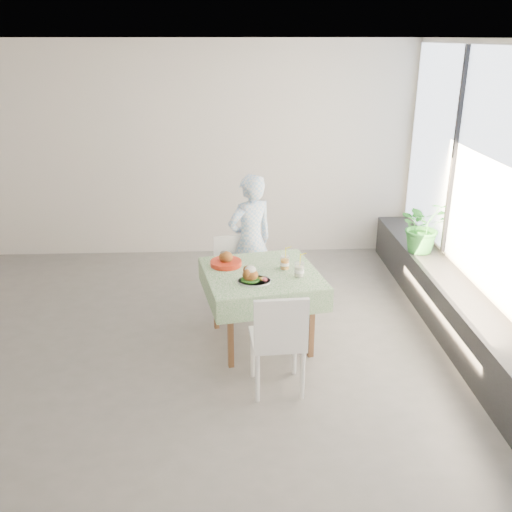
{
  "coord_description": "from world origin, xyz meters",
  "views": [
    {
      "loc": [
        0.58,
        -4.99,
        2.81
      ],
      "look_at": [
        0.81,
        -0.0,
        0.88
      ],
      "focal_mm": 40.0,
      "sensor_mm": 36.0,
      "label": 1
    }
  ],
  "objects_px": {
    "juice_cup_orange": "(285,263)",
    "chair_near": "(277,359)",
    "cafe_table": "(261,299)",
    "diner": "(250,242)",
    "potted_plant": "(423,226)",
    "main_dish": "(252,277)",
    "chair_far": "(235,290)"
  },
  "relations": [
    {
      "from": "chair_far",
      "to": "diner",
      "type": "relative_size",
      "value": 0.56
    },
    {
      "from": "cafe_table",
      "to": "chair_near",
      "type": "bearing_deg",
      "value": -83.67
    },
    {
      "from": "chair_far",
      "to": "diner",
      "type": "distance_m",
      "value": 0.55
    },
    {
      "from": "diner",
      "to": "potted_plant",
      "type": "height_order",
      "value": "diner"
    },
    {
      "from": "chair_far",
      "to": "potted_plant",
      "type": "relative_size",
      "value": 1.34
    },
    {
      "from": "juice_cup_orange",
      "to": "main_dish",
      "type": "bearing_deg",
      "value": -136.96
    },
    {
      "from": "diner",
      "to": "main_dish",
      "type": "distance_m",
      "value": 1.09
    },
    {
      "from": "cafe_table",
      "to": "diner",
      "type": "bearing_deg",
      "value": 94.96
    },
    {
      "from": "chair_near",
      "to": "potted_plant",
      "type": "height_order",
      "value": "potted_plant"
    },
    {
      "from": "chair_far",
      "to": "cafe_table",
      "type": "bearing_deg",
      "value": -69.28
    },
    {
      "from": "main_dish",
      "to": "juice_cup_orange",
      "type": "xyz_separation_m",
      "value": [
        0.32,
        0.3,
        0.01
      ]
    },
    {
      "from": "chair_near",
      "to": "diner",
      "type": "height_order",
      "value": "diner"
    },
    {
      "from": "diner",
      "to": "chair_near",
      "type": "bearing_deg",
      "value": 65.84
    },
    {
      "from": "juice_cup_orange",
      "to": "diner",
      "type": "bearing_deg",
      "value": 110.79
    },
    {
      "from": "chair_far",
      "to": "chair_near",
      "type": "distance_m",
      "value": 1.5
    },
    {
      "from": "chair_near",
      "to": "chair_far",
      "type": "bearing_deg",
      "value": 103.02
    },
    {
      "from": "chair_near",
      "to": "potted_plant",
      "type": "relative_size",
      "value": 1.49
    },
    {
      "from": "chair_near",
      "to": "main_dish",
      "type": "xyz_separation_m",
      "value": [
        -0.19,
        0.57,
        0.51
      ]
    },
    {
      "from": "chair_far",
      "to": "main_dish",
      "type": "height_order",
      "value": "main_dish"
    },
    {
      "from": "chair_far",
      "to": "potted_plant",
      "type": "height_order",
      "value": "potted_plant"
    },
    {
      "from": "juice_cup_orange",
      "to": "potted_plant",
      "type": "height_order",
      "value": "potted_plant"
    },
    {
      "from": "chair_far",
      "to": "juice_cup_orange",
      "type": "height_order",
      "value": "juice_cup_orange"
    },
    {
      "from": "cafe_table",
      "to": "juice_cup_orange",
      "type": "relative_size",
      "value": 4.69
    },
    {
      "from": "chair_near",
      "to": "diner",
      "type": "relative_size",
      "value": 0.62
    },
    {
      "from": "juice_cup_orange",
      "to": "chair_near",
      "type": "bearing_deg",
      "value": -98.82
    },
    {
      "from": "diner",
      "to": "potted_plant",
      "type": "relative_size",
      "value": 2.41
    },
    {
      "from": "potted_plant",
      "to": "main_dish",
      "type": "bearing_deg",
      "value": -146.02
    },
    {
      "from": "cafe_table",
      "to": "main_dish",
      "type": "height_order",
      "value": "main_dish"
    },
    {
      "from": "cafe_table",
      "to": "chair_near",
      "type": "distance_m",
      "value": 0.83
    },
    {
      "from": "chair_near",
      "to": "juice_cup_orange",
      "type": "xyz_separation_m",
      "value": [
        0.14,
        0.87,
        0.52
      ]
    },
    {
      "from": "cafe_table",
      "to": "chair_near",
      "type": "xyz_separation_m",
      "value": [
        0.09,
        -0.8,
        -0.18
      ]
    },
    {
      "from": "juice_cup_orange",
      "to": "chair_far",
      "type": "bearing_deg",
      "value": 128.76
    }
  ]
}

